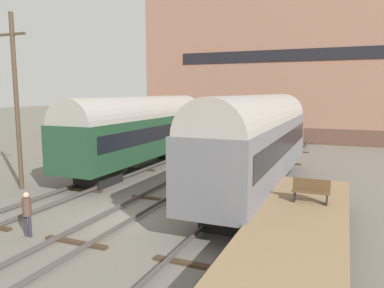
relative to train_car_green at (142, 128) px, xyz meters
The scene contains 11 objects.
ground_plane 10.95m from the train_car_green, 64.77° to the right, with size 200.00×200.00×0.00m, color #6B665B.
track_left 9.94m from the train_car_green, 90.00° to the right, with size 2.60×60.00×0.26m.
track_middle 10.92m from the train_car_green, 64.77° to the right, with size 2.60×60.00×0.26m.
track_right 13.42m from the train_car_green, 46.70° to the right, with size 2.60×60.00×0.26m.
train_car_green is the anchor object (origin of this frame).
train_car_grey 9.60m from the train_car_green, 20.21° to the right, with size 2.93×16.23×5.25m.
station_platform 15.86m from the train_car_green, 40.84° to the right, with size 3.18×12.91×1.14m.
bench 14.59m from the train_car_green, 33.51° to the right, with size 1.40×0.40×0.91m.
person_worker 13.06m from the train_car_green, 79.24° to the right, with size 0.32×0.32×1.72m.
utility_pole 8.53m from the train_car_green, 114.25° to the right, with size 1.80×0.24×9.57m.
warehouse_building 25.46m from the train_car_green, 73.72° to the left, with size 32.59×12.98×16.59m.
Camera 1 is at (8.72, -13.21, 5.40)m, focal length 35.00 mm.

